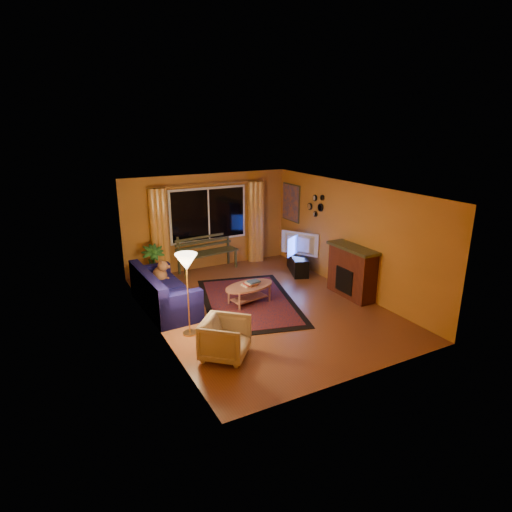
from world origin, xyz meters
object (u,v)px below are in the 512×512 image
floor_lamp (188,295)px  tv_console (298,264)px  coffee_table (249,294)px  armchair (225,337)px  sofa (164,289)px  bench (208,262)px

floor_lamp → tv_console: floor_lamp is taller
coffee_table → tv_console: 2.36m
armchair → coffee_table: armchair is taller
sofa → floor_lamp: size_ratio=1.32×
bench → sofa: sofa is taller
sofa → tv_console: size_ratio=1.90×
floor_lamp → armchair: bearing=-76.3°
armchair → floor_lamp: bearing=55.4°
bench → armchair: size_ratio=2.19×
floor_lamp → tv_console: (3.65, 1.93, -0.56)m
bench → coffee_table: size_ratio=1.43×
bench → armchair: bearing=-114.9°
armchair → coffee_table: size_ratio=0.65×
sofa → armchair: 2.43m
floor_lamp → coffee_table: size_ratio=1.37×
sofa → floor_lamp: bearing=-89.8°
sofa → bench: bearing=44.0°
tv_console → coffee_table: bearing=-127.9°
armchair → tv_console: size_ratio=0.69×
floor_lamp → sofa: bearing=92.8°
armchair → floor_lamp: size_ratio=0.48×
sofa → coffee_table: 1.80m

